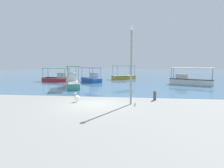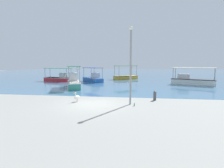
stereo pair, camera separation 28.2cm
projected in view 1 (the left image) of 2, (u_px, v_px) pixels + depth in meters
name	position (u px, v px, depth m)	size (l,w,h in m)	color
ground	(94.00, 104.00, 13.23)	(120.00, 120.00, 0.00)	gray
harbor_water	(125.00, 73.00, 60.58)	(110.00, 90.00, 0.00)	#3F698D
fishing_boat_near_left	(91.00, 78.00, 29.89)	(4.41, 4.79, 2.42)	#2661B2
fishing_boat_far_right	(190.00, 80.00, 26.19)	(6.25, 4.16, 2.50)	white
fishing_boat_center	(124.00, 76.00, 35.75)	(5.02, 4.56, 2.69)	gold
fishing_boat_near_right	(73.00, 82.00, 22.49)	(3.32, 5.41, 2.78)	teal
fishing_boat_outer	(57.00, 78.00, 30.73)	(5.50, 2.92, 2.30)	red
pelican	(77.00, 97.00, 14.03)	(0.45, 0.78, 0.80)	#E0997A
lamp_post	(131.00, 61.00, 12.88)	(0.28, 0.28, 5.75)	gray
mooring_bollard	(155.00, 95.00, 14.70)	(0.26, 0.26, 0.80)	#47474C
glass_bottle	(135.00, 105.00, 12.65)	(0.07, 0.07, 0.27)	#3F7F4C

